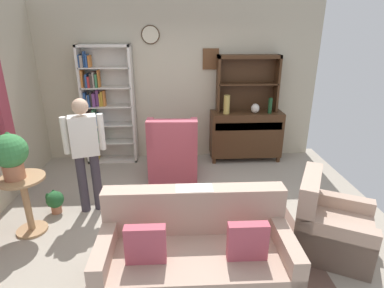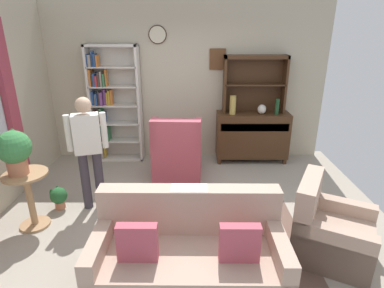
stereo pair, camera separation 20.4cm
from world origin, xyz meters
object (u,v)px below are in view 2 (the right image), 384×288
object	(u,v)px
bottle_wine	(276,107)
armchair_floral	(328,232)
couch_floral	(188,256)
potted_plant_large	(13,150)
person_reading	(87,146)
book_stack	(213,194)
vase_round	(261,109)
bookshelf	(111,105)
vase_tall	(232,105)
potted_plant_small	(58,197)
coffee_table	(203,202)
sideboard	(251,134)
wingback_chair	(176,155)
plant_stand	(28,194)
sideboard_hutch	(254,76)

from	to	relation	value
bottle_wine	armchair_floral	size ratio (longest dim) A/B	0.27
couch_floral	potted_plant_large	size ratio (longest dim) A/B	3.36
person_reading	book_stack	bearing A→B (deg)	-15.27
vase_round	armchair_floral	xyz separation A→B (m)	(0.25, -2.55, -0.72)
bookshelf	armchair_floral	world-z (taller)	bookshelf
bookshelf	vase_tall	bearing A→B (deg)	-4.34
bookshelf	potted_plant_large	bearing A→B (deg)	-105.57
potted_plant_small	book_stack	distance (m)	2.16
potted_plant_small	vase_round	bearing A→B (deg)	27.74
vase_round	person_reading	xyz separation A→B (m)	(-2.60, -1.56, -0.10)
bookshelf	person_reading	xyz separation A→B (m)	(0.09, -1.71, -0.15)
person_reading	coffee_table	bearing A→B (deg)	-17.54
sideboard	book_stack	distance (m)	2.23
bookshelf	person_reading	size ratio (longest dim) A/B	1.35
wingback_chair	coffee_table	xyz separation A→B (m)	(0.38, -1.41, -0.03)
vase_tall	coffee_table	distance (m)	2.22
potted_plant_large	book_stack	bearing A→B (deg)	0.71
vase_tall	couch_floral	bearing A→B (deg)	-104.24
bottle_wine	potted_plant_small	xyz separation A→B (m)	(-3.34, -1.59, -0.87)
sideboard	armchair_floral	bearing A→B (deg)	-81.70
couch_floral	coffee_table	bearing A→B (deg)	79.43
bookshelf	coffee_table	distance (m)	2.79
potted_plant_large	book_stack	xyz separation A→B (m)	(2.33, 0.03, -0.60)
plant_stand	book_stack	bearing A→B (deg)	0.37
couch_floral	person_reading	xyz separation A→B (m)	(-1.34, 1.40, 0.59)
vase_round	couch_floral	xyz separation A→B (m)	(-1.27, -2.95, -0.69)
wingback_chair	person_reading	bearing A→B (deg)	-140.31
sideboard_hutch	potted_plant_large	xyz separation A→B (m)	(-3.17, -2.21, -0.51)
wingback_chair	potted_plant_large	bearing A→B (deg)	-142.29
bottle_wine	wingback_chair	xyz separation A→B (m)	(-1.74, -0.60, -0.67)
armchair_floral	potted_plant_small	bearing A→B (deg)	164.26
vase_round	couch_floral	size ratio (longest dim) A/B	0.09
plant_stand	coffee_table	size ratio (longest dim) A/B	0.92
bottle_wine	coffee_table	xyz separation A→B (m)	(-1.35, -2.01, -0.70)
bottle_wine	potted_plant_small	distance (m)	3.80
bottle_wine	plant_stand	size ratio (longest dim) A/B	0.38
bottle_wine	wingback_chair	size ratio (longest dim) A/B	0.26
coffee_table	bookshelf	bearing A→B (deg)	126.14
wingback_chair	book_stack	xyz separation A→B (m)	(0.51, -1.38, 0.06)
sideboard_hutch	vase_tall	world-z (taller)	sideboard_hutch
sideboard_hutch	wingback_chair	world-z (taller)	sideboard_hutch
potted_plant_large	coffee_table	bearing A→B (deg)	-0.04
vase_round	potted_plant_small	distance (m)	3.57
potted_plant_large	book_stack	size ratio (longest dim) A/B	2.55
sideboard_hutch	vase_round	size ratio (longest dim) A/B	6.47
coffee_table	armchair_floral	bearing A→B (deg)	-21.16
bottle_wine	couch_floral	distance (m)	3.39
vase_tall	book_stack	xyz separation A→B (m)	(-0.45, -1.99, -0.64)
bookshelf	bottle_wine	bearing A→B (deg)	-3.37
sideboard	sideboard_hutch	size ratio (longest dim) A/B	1.18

